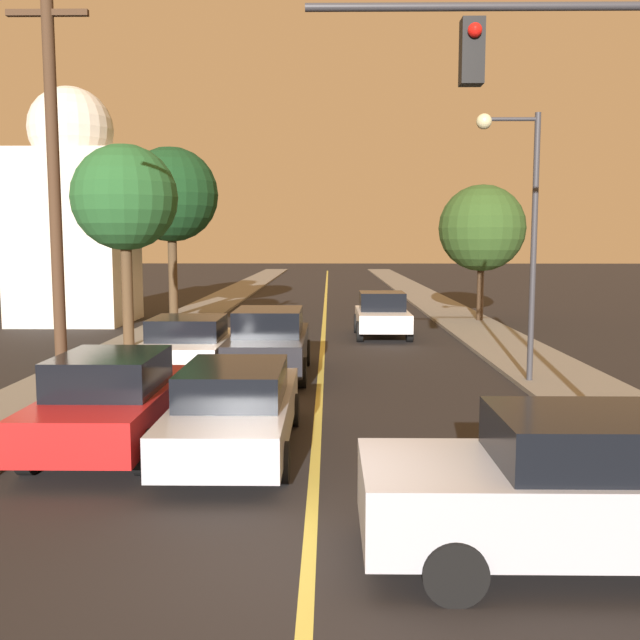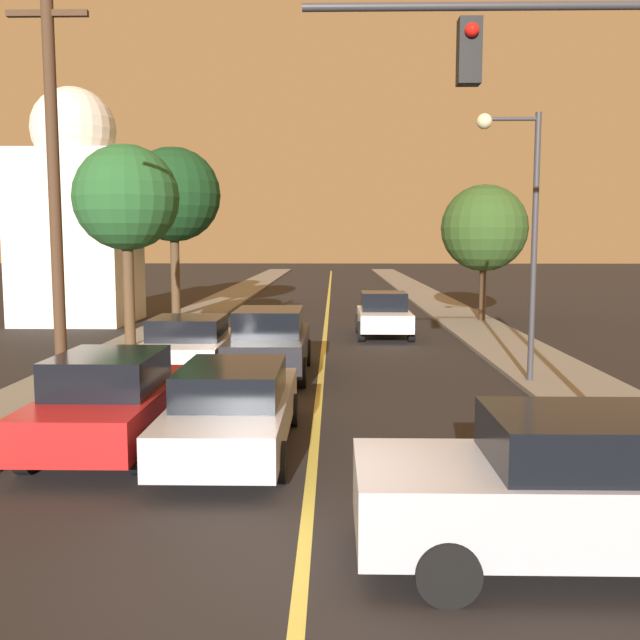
{
  "view_description": "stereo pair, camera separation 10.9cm",
  "coord_description": "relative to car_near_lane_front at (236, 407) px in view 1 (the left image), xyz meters",
  "views": [
    {
      "loc": [
        0.22,
        -7.2,
        3.45
      ],
      "look_at": [
        0.0,
        9.3,
        1.6
      ],
      "focal_mm": 40.0,
      "sensor_mm": 36.0,
      "label": 1
    },
    {
      "loc": [
        0.33,
        -7.2,
        3.45
      ],
      "look_at": [
        0.0,
        9.3,
        1.6
      ],
      "focal_mm": 40.0,
      "sensor_mm": 36.0,
      "label": 2
    }
  ],
  "objects": [
    {
      "name": "sidewalk_right",
      "position": [
        7.23,
        31.85,
        -0.68
      ],
      "size": [
        2.5,
        80.0,
        0.12
      ],
      "color": "gray",
      "rests_on": "ground"
    },
    {
      "name": "utility_pole_left",
      "position": [
        -3.96,
        2.97,
        3.7
      ],
      "size": [
        1.6,
        0.24,
        8.32
      ],
      "color": "#422D1E",
      "rests_on": "ground"
    },
    {
      "name": "car_crossing_right",
      "position": [
        4.14,
        -4.02,
        0.09
      ],
      "size": [
        4.48,
        1.98,
        1.65
      ],
      "rotation": [
        0.0,
        0.0,
        1.57
      ],
      "color": "#A5A8B2",
      "rests_on": "ground"
    },
    {
      "name": "traffic_signal_mast",
      "position": [
        5.21,
        -1.0,
        3.99
      ],
      "size": [
        5.29,
        0.42,
        6.81
      ],
      "color": "#333338",
      "rests_on": "ground"
    },
    {
      "name": "domed_building_left",
      "position": [
        -9.07,
        18.3,
        3.77
      ],
      "size": [
        4.42,
        4.42,
        9.67
      ],
      "color": "beige",
      "rests_on": "ground"
    },
    {
      "name": "tree_left_far",
      "position": [
        -4.77,
        10.7,
        3.98
      ],
      "size": [
        3.24,
        3.24,
        6.26
      ],
      "color": "#4C3823",
      "rests_on": "ground"
    },
    {
      "name": "road_surface",
      "position": [
        1.31,
        31.85,
        -0.74
      ],
      "size": [
        9.34,
        80.0,
        0.01
      ],
      "color": "black",
      "rests_on": "ground"
    },
    {
      "name": "car_near_lane_front",
      "position": [
        0.0,
        0.0,
        0.0
      ],
      "size": [
        1.92,
        5.1,
        1.46
      ],
      "color": "#A5A8B2",
      "rests_on": "ground"
    },
    {
      "name": "car_outer_lane_front",
      "position": [
        -2.06,
        0.18,
        0.07
      ],
      "size": [
        1.94,
        4.54,
        1.61
      ],
      "color": "red",
      "rests_on": "ground"
    },
    {
      "name": "tree_right_near",
      "position": [
        7.84,
        18.45,
        3.2
      ],
      "size": [
        3.58,
        3.58,
        5.63
      ],
      "color": "#3D2B1C",
      "rests_on": "ground"
    },
    {
      "name": "sidewalk_left",
      "position": [
        -4.61,
        31.85,
        -0.68
      ],
      "size": [
        2.5,
        80.0,
        0.12
      ],
      "color": "gray",
      "rests_on": "ground"
    },
    {
      "name": "tree_left_near",
      "position": [
        -5.34,
        19.78,
        4.65
      ],
      "size": [
        4.07,
        4.07,
        7.34
      ],
      "color": "#4C3823",
      "rests_on": "ground"
    },
    {
      "name": "car_outer_lane_second",
      "position": [
        -2.06,
        6.57,
        0.05
      ],
      "size": [
        2.12,
        4.25,
        1.52
      ],
      "color": "white",
      "rests_on": "ground"
    },
    {
      "name": "streetlamp_right",
      "position": [
        5.97,
        5.53,
        3.43
      ],
      "size": [
        1.49,
        0.36,
        6.26
      ],
      "color": "#333338",
      "rests_on": "ground"
    },
    {
      "name": "car_far_oncoming",
      "position": [
        3.41,
        13.95,
        0.07
      ],
      "size": [
        1.92,
        3.84,
        1.61
      ],
      "rotation": [
        0.0,
        0.0,
        3.14
      ],
      "color": "white",
      "rests_on": "ground"
    },
    {
      "name": "car_near_lane_second",
      "position": [
        0.0,
        6.54,
        0.14
      ],
      "size": [
        1.98,
        4.81,
        1.74
      ],
      "color": "black",
      "rests_on": "ground"
    },
    {
      "name": "ground_plane",
      "position": [
        1.31,
        -4.15,
        -0.74
      ],
      "size": [
        200.0,
        200.0,
        0.0
      ],
      "primitive_type": "plane",
      "color": "black"
    }
  ]
}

